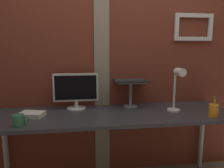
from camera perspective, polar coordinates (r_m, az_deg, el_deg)
name	(u,v)px	position (r m, az deg, el deg)	size (l,w,h in m)	color
brick_wall_back	(115,59)	(2.21, 0.82, 6.85)	(3.16, 0.16, 2.42)	brown
desk	(114,121)	(1.92, 0.43, -9.91)	(2.18, 0.64, 0.74)	#333338
monitor	(76,89)	(2.03, -9.75, -1.42)	(0.43, 0.18, 0.34)	silver
laptop_stand	(131,90)	(2.09, 5.08, -1.57)	(0.28, 0.22, 0.26)	gray
laptop	(129,75)	(2.13, 4.74, 2.43)	(0.33, 0.29, 0.22)	black
desk_lamp	(177,85)	(1.96, 17.29, -0.25)	(0.12, 0.20, 0.41)	white
pen_cup	(214,111)	(1.98, 25.82, -6.51)	(0.08, 0.08, 0.18)	orange
coffee_mug	(19,120)	(1.72, -23.98, -8.98)	(0.12, 0.08, 0.09)	#33724C
paper_clutter_stack	(32,114)	(1.92, -20.95, -7.72)	(0.20, 0.14, 0.04)	silver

